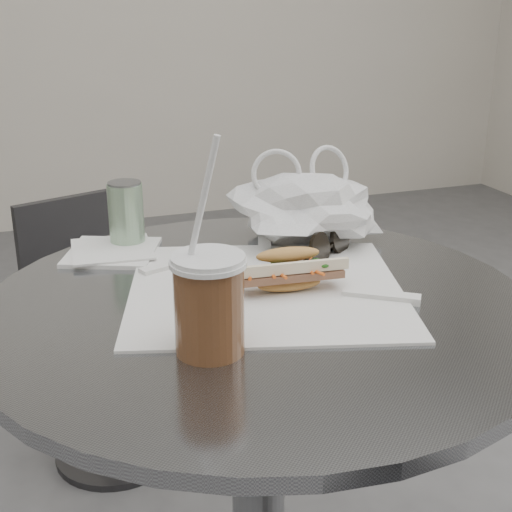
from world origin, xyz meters
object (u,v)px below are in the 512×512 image
object	(u,v)px
cafe_table	(259,467)
iced_coffee	(209,303)
chair_far	(102,347)
banh_mi	(289,270)
sunglasses	(329,246)
drink_can	(126,215)

from	to	relation	value
cafe_table	iced_coffee	distance (m)	0.37
iced_coffee	chair_far	bearing A→B (deg)	91.80
banh_mi	iced_coffee	size ratio (longest dim) A/B	0.73
sunglasses	cafe_table	bearing A→B (deg)	-179.61
chair_far	cafe_table	bearing A→B (deg)	80.19
cafe_table	chair_far	distance (m)	0.82
banh_mi	sunglasses	bearing A→B (deg)	48.94
cafe_table	sunglasses	world-z (taller)	sunglasses
iced_coffee	cafe_table	bearing A→B (deg)	49.02
cafe_table	sunglasses	distance (m)	0.35
cafe_table	banh_mi	bearing A→B (deg)	13.79
banh_mi	sunglasses	xyz separation A→B (m)	(0.11, 0.11, -0.01)
banh_mi	drink_can	size ratio (longest dim) A/B	1.72
banh_mi	chair_far	bearing A→B (deg)	108.22
chair_far	iced_coffee	distance (m)	1.05
sunglasses	drink_can	world-z (taller)	drink_can
drink_can	cafe_table	bearing A→B (deg)	-65.11
drink_can	chair_far	bearing A→B (deg)	90.30
chair_far	drink_can	distance (m)	0.72
cafe_table	drink_can	bearing A→B (deg)	114.89
chair_far	iced_coffee	bearing A→B (deg)	72.57
sunglasses	drink_can	bearing A→B (deg)	114.56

